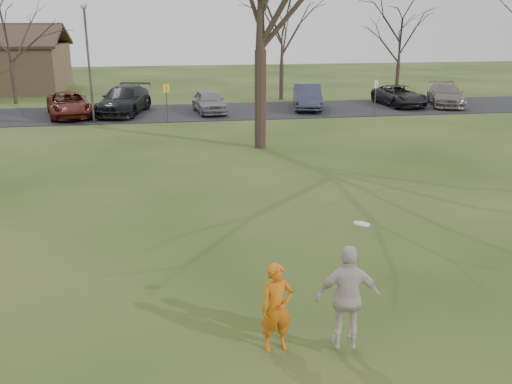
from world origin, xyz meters
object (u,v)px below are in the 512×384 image
(car_6, at_px, (399,96))
(lamp_post, at_px, (87,48))
(car_3, at_px, (124,100))
(car_2, at_px, (69,105))
(car_5, at_px, (307,96))
(player_defender, at_px, (277,308))
(car_7, at_px, (446,95))
(car_4, at_px, (209,101))
(catching_play, at_px, (348,297))

(car_6, height_order, lamp_post, lamp_post)
(car_3, bearing_deg, car_2, -157.54)
(car_3, bearing_deg, car_5, 13.18)
(car_6, bearing_deg, car_5, 178.52)
(player_defender, bearing_deg, car_2, 98.84)
(car_3, bearing_deg, car_7, 12.64)
(car_4, bearing_deg, player_defender, -99.14)
(car_2, xyz_separation_m, lamp_post, (1.57, -1.99, 3.24))
(car_2, height_order, car_3, car_3)
(car_4, relative_size, car_7, 0.84)
(car_5, bearing_deg, car_4, -164.18)
(car_5, xyz_separation_m, catching_play, (-5.92, -25.62, 0.27))
(car_3, bearing_deg, catching_play, -65.26)
(car_6, relative_size, lamp_post, 0.74)
(player_defender, height_order, car_3, car_3)
(car_2, height_order, lamp_post, lamp_post)
(car_4, bearing_deg, catching_play, -96.52)
(player_defender, xyz_separation_m, car_5, (7.06, 25.27, 0.01))
(car_2, distance_m, car_4, 8.08)
(player_defender, distance_m, car_3, 25.59)
(player_defender, distance_m, car_6, 28.81)
(car_2, bearing_deg, car_7, -12.34)
(car_4, relative_size, car_5, 0.86)
(car_7, xyz_separation_m, lamp_post, (-21.96, -2.35, 3.24))
(player_defender, relative_size, car_4, 0.40)
(player_defender, bearing_deg, lamp_post, 96.51)
(car_2, height_order, car_6, car_2)
(car_6, bearing_deg, car_2, 178.24)
(car_3, height_order, catching_play, catching_play)
(player_defender, bearing_deg, car_7, 49.55)
(car_4, height_order, car_6, car_4)
(car_2, relative_size, car_5, 1.06)
(player_defender, relative_size, lamp_post, 0.25)
(car_6, height_order, car_7, car_7)
(player_defender, height_order, car_6, player_defender)
(player_defender, relative_size, car_3, 0.29)
(car_5, height_order, car_6, car_5)
(car_7, bearing_deg, car_2, -160.65)
(car_6, height_order, catching_play, catching_play)
(car_3, xyz_separation_m, catching_play, (5.29, -25.60, 0.24))
(car_4, distance_m, catching_play, 25.10)
(car_5, height_order, lamp_post, lamp_post)
(car_7, relative_size, lamp_post, 0.76)
(car_2, relative_size, car_7, 1.04)
(car_3, distance_m, car_4, 5.03)
(car_5, relative_size, car_7, 0.98)
(car_2, bearing_deg, catching_play, -84.77)
(catching_play, bearing_deg, car_2, 108.45)
(car_4, xyz_separation_m, catching_play, (0.29, -25.09, 0.36))
(player_defender, bearing_deg, car_3, 91.88)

